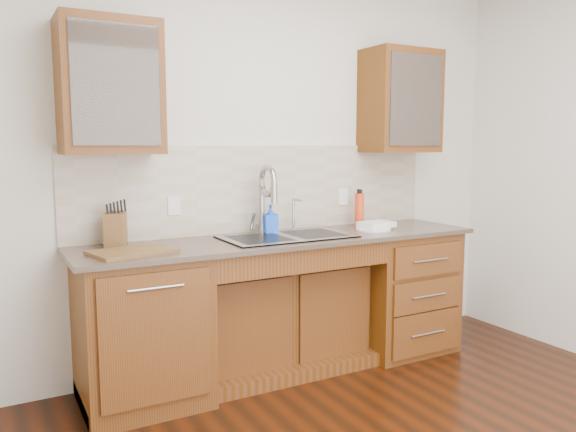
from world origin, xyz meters
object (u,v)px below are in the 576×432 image
water_bottle (359,210)px  plate (373,229)px  cutting_board (132,252)px  soap_bottle (271,219)px  knife_block (115,229)px

water_bottle → plate: water_bottle is taller
water_bottle → cutting_board: water_bottle is taller
water_bottle → cutting_board: 1.73m
soap_bottle → plate: (0.71, -0.20, -0.09)m
water_bottle → plate: 0.23m
plate → knife_block: 1.73m
water_bottle → plate: size_ratio=1.00×
water_bottle → plate: bearing=-95.1°
knife_block → cutting_board: (0.03, -0.27, -0.09)m
plate → cutting_board: size_ratio=0.58×
soap_bottle → knife_block: bearing=-169.2°
plate → cutting_board: bearing=-178.5°
soap_bottle → cutting_board: 1.02m
plate → cutting_board: 1.69m
water_bottle → knife_block: size_ratio=1.22×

